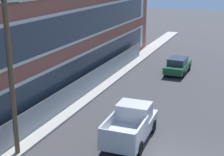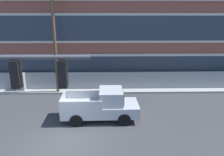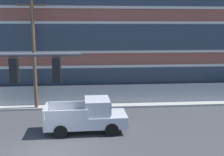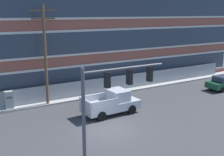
# 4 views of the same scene
# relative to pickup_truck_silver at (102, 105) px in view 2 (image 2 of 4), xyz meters

# --- Properties ---
(ground_plane) EXTENTS (160.00, 160.00, 0.00)m
(ground_plane) POSITION_rel_pickup_truck_silver_xyz_m (-1.99, -2.92, -0.95)
(ground_plane) COLOR #38383A
(sidewalk_building_side) EXTENTS (80.00, 1.69, 0.16)m
(sidewalk_building_side) POSITION_rel_pickup_truck_silver_xyz_m (-1.99, 5.57, -0.87)
(sidewalk_building_side) COLOR #9E9B93
(sidewalk_building_side) RESTS_ON ground
(brick_mill_building) EXTENTS (47.48, 10.69, 14.57)m
(brick_mill_building) POSITION_rel_pickup_truck_silver_xyz_m (1.49, 11.46, 6.34)
(brick_mill_building) COLOR brown
(brick_mill_building) RESTS_ON ground
(chain_link_fence) EXTENTS (32.76, 0.06, 1.70)m
(chain_link_fence) POSITION_rel_pickup_truck_silver_xyz_m (3.60, 5.72, -0.09)
(chain_link_fence) COLOR gray
(chain_link_fence) RESTS_ON ground
(pickup_truck_silver) EXTENTS (4.99, 2.25, 2.03)m
(pickup_truck_silver) POSITION_rel_pickup_truck_silver_xyz_m (0.00, 0.00, 0.00)
(pickup_truck_silver) COLOR #B2B5BA
(pickup_truck_silver) RESTS_ON ground
(utility_pole_near_corner) EXTENTS (2.46, 0.26, 9.10)m
(utility_pole_near_corner) POSITION_rel_pickup_truck_silver_xyz_m (-3.98, 5.03, 4.07)
(utility_pole_near_corner) COLOR brown
(utility_pole_near_corner) RESTS_ON ground
(electrical_cabinet) EXTENTS (0.70, 0.54, 1.71)m
(electrical_cabinet) POSITION_rel_pickup_truck_silver_xyz_m (-7.32, 5.45, -0.10)
(electrical_cabinet) COLOR #939993
(electrical_cabinet) RESTS_ON ground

